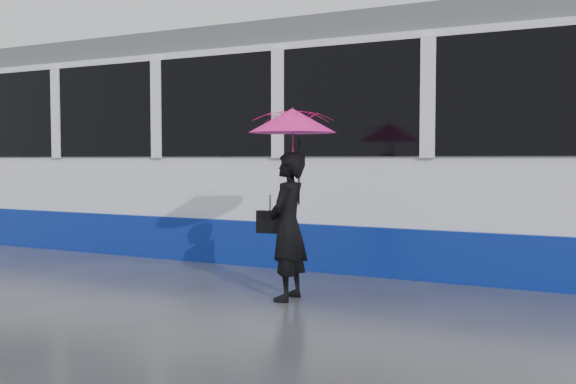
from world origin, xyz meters
The scene contains 6 objects.
ground centered at (0.00, 0.00, 0.00)m, with size 90.00×90.00×0.00m, color #28282D.
rails centered at (0.00, 2.50, 0.01)m, with size 34.00×1.51×0.02m.
tram centered at (1.86, 2.50, 1.64)m, with size 26.00×2.56×3.35m.
woman centered at (0.33, -0.38, 0.77)m, with size 0.56×0.37×1.54m, color black.
umbrella centered at (0.38, -0.38, 1.69)m, with size 0.96×0.96×1.04m.
handbag centered at (0.11, -0.36, 0.81)m, with size 0.28×0.14×0.42m.
Camera 1 is at (3.28, -6.30, 1.47)m, focal length 40.00 mm.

